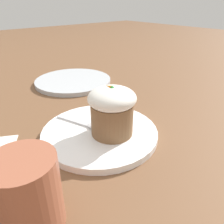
% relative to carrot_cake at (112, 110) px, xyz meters
% --- Properties ---
extents(ground_plane, '(4.00, 4.00, 0.00)m').
position_rel_carrot_cake_xyz_m(ground_plane, '(0.03, 0.01, -0.07)').
color(ground_plane, brown).
extents(dessert_plate, '(0.24, 0.24, 0.01)m').
position_rel_carrot_cake_xyz_m(dessert_plate, '(0.03, 0.01, -0.06)').
color(dessert_plate, white).
rests_on(dessert_plate, ground_plane).
extents(carrot_cake, '(0.09, 0.09, 0.10)m').
position_rel_carrot_cake_xyz_m(carrot_cake, '(0.00, 0.00, 0.00)').
color(carrot_cake, brown).
rests_on(carrot_cake, dessert_plate).
extents(spoon, '(0.12, 0.06, 0.01)m').
position_rel_carrot_cake_xyz_m(spoon, '(0.05, 0.02, -0.05)').
color(spoon, silver).
rests_on(spoon, dessert_plate).
extents(coffee_cup, '(0.11, 0.08, 0.10)m').
position_rel_carrot_cake_xyz_m(coffee_cup, '(-0.08, 0.20, -0.02)').
color(coffee_cup, '#9E563D').
rests_on(coffee_cup, ground_plane).
extents(side_plate, '(0.26, 0.26, 0.01)m').
position_rel_carrot_cake_xyz_m(side_plate, '(0.34, -0.12, -0.06)').
color(side_plate, '#B2B7BC').
rests_on(side_plate, ground_plane).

